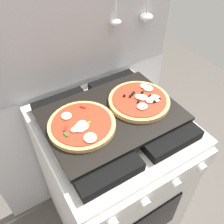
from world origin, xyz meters
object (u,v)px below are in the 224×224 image
at_px(baking_tray, 112,115).
at_px(pizza_left, 82,125).
at_px(stove, 112,177).
at_px(pizza_right, 140,100).

height_order(baking_tray, pizza_left, pizza_left).
height_order(stove, pizza_right, pizza_right).
bearing_deg(pizza_right, baking_tray, 179.97).
bearing_deg(pizza_left, baking_tray, 2.50).
bearing_deg(baking_tray, pizza_left, -177.50).
relative_size(baking_tray, pizza_right, 2.10).
distance_m(baking_tray, pizza_right, 0.14).
height_order(pizza_left, pizza_right, pizza_right).
relative_size(stove, pizza_right, 3.50).
xyz_separation_m(baking_tray, pizza_left, (-0.13, -0.01, 0.02)).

